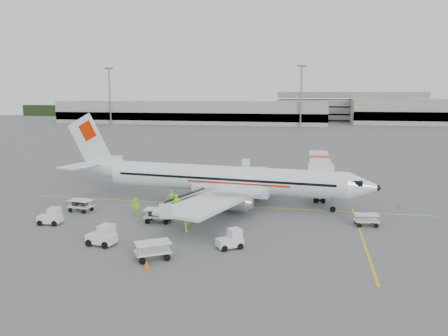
# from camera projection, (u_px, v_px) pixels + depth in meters

# --- Properties ---
(ground) EXTENTS (360.00, 360.00, 0.00)m
(ground) POSITION_uv_depth(u_px,v_px,m) (220.00, 205.00, 47.51)
(ground) COLOR #56595B
(stripe_lead) EXTENTS (44.00, 0.20, 0.01)m
(stripe_lead) POSITION_uv_depth(u_px,v_px,m) (220.00, 205.00, 47.51)
(stripe_lead) COLOR yellow
(stripe_lead) RESTS_ON ground
(stripe_cross) EXTENTS (0.20, 20.00, 0.01)m
(stripe_cross) POSITION_uv_depth(u_px,v_px,m) (362.00, 237.00, 37.02)
(stripe_cross) COLOR yellow
(stripe_cross) RESTS_ON ground
(terminal_west) EXTENTS (110.00, 22.00, 9.00)m
(terminal_west) POSITION_uv_depth(u_px,v_px,m) (191.00, 112.00, 180.22)
(terminal_west) COLOR gray
(terminal_west) RESTS_ON ground
(parking_garage) EXTENTS (62.00, 24.00, 14.00)m
(parking_garage) POSITION_uv_depth(u_px,v_px,m) (349.00, 105.00, 195.99)
(parking_garage) COLOR slate
(parking_garage) RESTS_ON ground
(treeline) EXTENTS (300.00, 3.00, 6.00)m
(treeline) POSITION_uv_depth(u_px,v_px,m) (294.00, 112.00, 216.07)
(treeline) COLOR black
(treeline) RESTS_ON ground
(mast_west) EXTENTS (3.20, 1.20, 22.00)m
(mast_west) POSITION_uv_depth(u_px,v_px,m) (110.00, 97.00, 173.44)
(mast_west) COLOR slate
(mast_west) RESTS_ON ground
(mast_center) EXTENTS (3.20, 1.20, 22.00)m
(mast_center) POSITION_uv_depth(u_px,v_px,m) (301.00, 97.00, 158.68)
(mast_center) COLOR slate
(mast_center) RESTS_ON ground
(aircraft) EXTENTS (37.01, 30.31, 9.52)m
(aircraft) POSITION_uv_depth(u_px,v_px,m) (224.00, 161.00, 47.45)
(aircraft) COLOR white
(aircraft) RESTS_ON ground
(jet_bridge) EXTENTS (3.36, 16.76, 4.39)m
(jet_bridge) POSITION_uv_depth(u_px,v_px,m) (319.00, 174.00, 54.18)
(jet_bridge) COLOR silver
(jet_bridge) RESTS_ON ground
(belt_loader) EXTENTS (5.41, 3.04, 2.76)m
(belt_loader) POSITION_uv_depth(u_px,v_px,m) (186.00, 196.00, 45.98)
(belt_loader) COLOR silver
(belt_loader) RESTS_ON ground
(tug_fore) EXTENTS (2.27, 2.06, 1.53)m
(tug_fore) POSITION_uv_depth(u_px,v_px,m) (230.00, 239.00, 34.16)
(tug_fore) COLOR silver
(tug_fore) RESTS_ON ground
(tug_mid) EXTENTS (2.39, 1.59, 1.72)m
(tug_mid) POSITION_uv_depth(u_px,v_px,m) (101.00, 235.00, 34.86)
(tug_mid) COLOR silver
(tug_mid) RESTS_ON ground
(tug_aft) EXTENTS (2.16, 1.37, 1.59)m
(tug_aft) POSITION_uv_depth(u_px,v_px,m) (50.00, 216.00, 40.48)
(tug_aft) COLOR silver
(tug_aft) RESTS_ON ground
(cart_loaded_a) EXTENTS (2.62, 1.66, 1.32)m
(cart_loaded_a) POSITION_uv_depth(u_px,v_px,m) (158.00, 215.00, 41.16)
(cart_loaded_a) COLOR silver
(cart_loaded_a) RESTS_ON ground
(cart_loaded_b) EXTENTS (2.57, 1.75, 1.25)m
(cart_loaded_b) POSITION_uv_depth(u_px,v_px,m) (81.00, 206.00, 44.91)
(cart_loaded_b) COLOR silver
(cart_loaded_b) RESTS_ON ground
(cart_empty_a) EXTENTS (2.97, 2.65, 1.34)m
(cart_empty_a) POSITION_uv_depth(u_px,v_px,m) (153.00, 251.00, 31.87)
(cart_empty_a) COLOR silver
(cart_empty_a) RESTS_ON ground
(cart_empty_b) EXTENTS (2.34, 1.61, 1.13)m
(cart_empty_b) POSITION_uv_depth(u_px,v_px,m) (366.00, 220.00, 40.00)
(cart_empty_b) COLOR silver
(cart_empty_b) RESTS_ON ground
(cone_nose) EXTENTS (0.41, 0.41, 0.67)m
(cone_nose) POSITION_uv_depth(u_px,v_px,m) (400.00, 205.00, 46.23)
(cone_nose) COLOR #E55B03
(cone_nose) RESTS_ON ground
(cone_port) EXTENTS (0.36, 0.36, 0.58)m
(cone_port) POSITION_uv_depth(u_px,v_px,m) (282.00, 182.00, 58.77)
(cone_port) COLOR #E55B03
(cone_port) RESTS_ON ground
(cone_stbd) EXTENTS (0.40, 0.40, 0.66)m
(cone_stbd) POSITION_uv_depth(u_px,v_px,m) (146.00, 264.00, 30.25)
(cone_stbd) COLOR #E55B03
(cone_stbd) RESTS_ON ground
(crew_a) EXTENTS (0.80, 0.64, 1.91)m
(crew_a) POSITION_uv_depth(u_px,v_px,m) (177.00, 204.00, 44.42)
(crew_a) COLOR #79E214
(crew_a) RESTS_ON ground
(crew_b) EXTENTS (1.15, 1.15, 1.88)m
(crew_b) POSITION_uv_depth(u_px,v_px,m) (135.00, 207.00, 43.17)
(crew_b) COLOR #79E214
(crew_b) RESTS_ON ground
(crew_c) EXTENTS (0.77, 1.20, 1.75)m
(crew_c) POSITION_uv_depth(u_px,v_px,m) (187.00, 222.00, 38.34)
(crew_c) COLOR #79E214
(crew_c) RESTS_ON ground
(crew_d) EXTENTS (1.15, 1.09, 1.92)m
(crew_d) POSITION_uv_depth(u_px,v_px,m) (172.00, 199.00, 46.51)
(crew_d) COLOR #79E214
(crew_d) RESTS_ON ground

